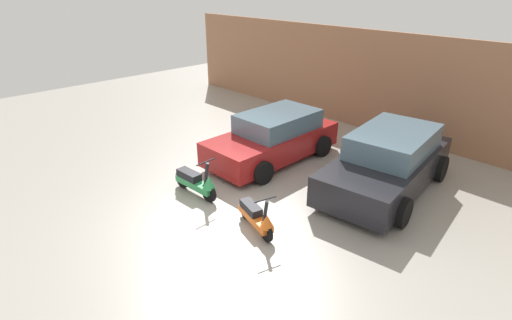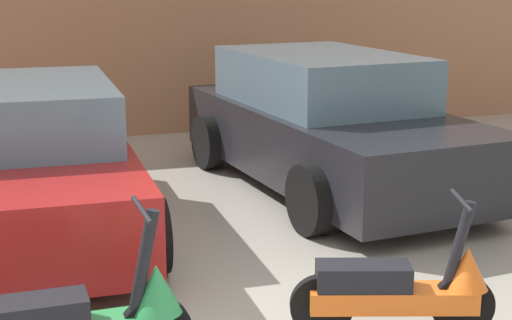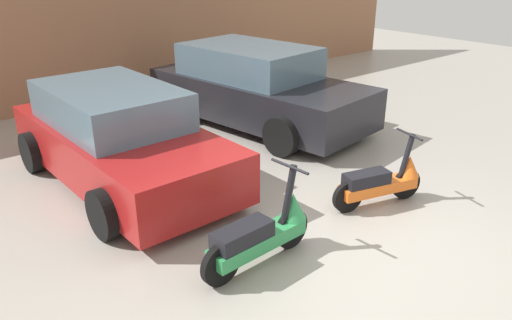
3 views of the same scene
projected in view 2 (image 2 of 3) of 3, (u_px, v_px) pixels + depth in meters
wall_back at (122, 21)px, 11.21m from camera, size 19.60×0.12×3.33m
scooter_front_right at (402, 288)px, 5.17m from camera, size 1.33×0.62×0.95m
car_rear_left at (33, 163)px, 7.16m from camera, size 2.00×4.08×1.38m
car_rear_center at (328, 124)px, 8.72m from camera, size 2.55×4.58×1.49m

